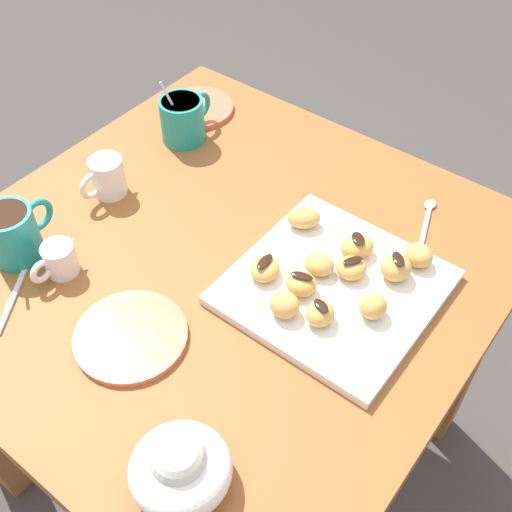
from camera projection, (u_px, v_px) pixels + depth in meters
ground_plane at (233, 449)px, 1.54m from camera, size 8.00×8.00×0.00m
dining_table at (225, 307)px, 1.13m from camera, size 0.86×0.84×0.70m
pastry_plate_square at (334, 287)px, 0.97m from camera, size 0.30×0.30×0.02m
coffee_mug_teal_left at (13, 232)px, 1.00m from camera, size 0.12×0.08×0.14m
coffee_mug_teal_right at (183, 118)px, 1.21m from camera, size 0.12×0.09×0.13m
cream_pitcher_white at (108, 175)px, 1.11m from camera, size 0.10×0.06×0.07m
ice_cream_bowl at (180, 467)px, 0.74m from camera, size 0.13×0.13×0.09m
chocolate_sauce_pitcher at (59, 258)px, 0.98m from camera, size 0.09×0.05×0.06m
saucer_coral_left at (129, 334)px, 0.92m from camera, size 0.17×0.17×0.01m
saucer_coral_right at (198, 108)px, 1.31m from camera, size 0.15×0.15×0.01m
loose_spoon_near_saucer at (20, 281)px, 0.99m from camera, size 0.14×0.10×0.01m
loose_spoon_by_plate at (426, 222)px, 1.08m from camera, size 0.16×0.06×0.01m
beignet_0 at (319, 264)px, 0.97m from camera, size 0.05×0.06×0.03m
beignet_1 at (264, 269)px, 0.97m from camera, size 0.07×0.06×0.03m
chocolate_drizzle_1 at (264, 262)px, 0.96m from camera, size 0.04×0.02×0.00m
beignet_2 at (301, 284)px, 0.95m from camera, size 0.04×0.05×0.03m
chocolate_drizzle_2 at (302, 276)px, 0.93m from camera, size 0.03×0.04×0.00m
beignet_3 at (284, 305)px, 0.92m from camera, size 0.05×0.05×0.04m
beignet_4 at (357, 246)px, 1.00m from camera, size 0.07×0.07×0.03m
chocolate_drizzle_4 at (358, 239)px, 0.99m from camera, size 0.03×0.04×0.00m
beignet_5 at (320, 314)px, 0.91m from camera, size 0.05×0.04×0.03m
chocolate_drizzle_5 at (321, 306)px, 0.89m from camera, size 0.03×0.03×0.00m
beignet_6 at (304, 218)px, 1.04m from camera, size 0.07×0.07×0.03m
beignet_7 at (351, 268)px, 0.97m from camera, size 0.06×0.06×0.03m
chocolate_drizzle_7 at (353, 261)px, 0.96m from camera, size 0.04×0.03×0.00m
beignet_8 at (419, 255)px, 0.98m from camera, size 0.06×0.06×0.03m
beignet_9 at (396, 268)px, 0.96m from camera, size 0.07×0.06×0.04m
chocolate_drizzle_9 at (398, 259)px, 0.95m from camera, size 0.03×0.03×0.00m
beignet_10 at (373, 306)px, 0.91m from camera, size 0.05×0.05×0.04m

